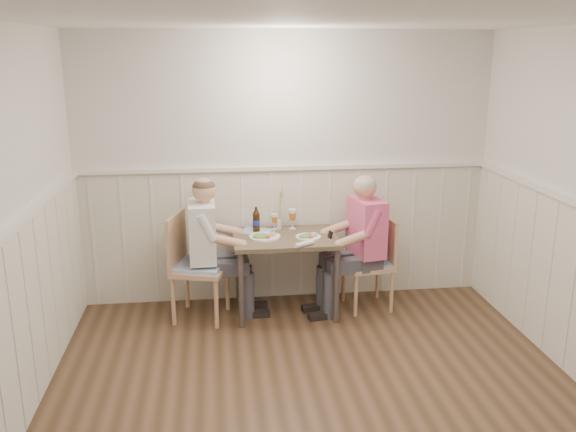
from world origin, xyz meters
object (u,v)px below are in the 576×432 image
object	(u,v)px
chair_left	(193,263)
chair_right	(373,259)
beer_bottle	(256,221)
dining_table	(285,246)
man_in_pink	(362,254)
diner_cream	(208,259)
grass_vase	(279,209)

from	to	relation	value
chair_left	chair_right	bearing A→B (deg)	1.17
chair_left	beer_bottle	world-z (taller)	beer_bottle
chair_left	beer_bottle	distance (m)	0.71
dining_table	chair_right	distance (m)	0.87
dining_table	chair_right	world-z (taller)	chair_right
dining_table	man_in_pink	size ratio (longest dim) A/B	0.72
chair_left	man_in_pink	world-z (taller)	man_in_pink
chair_right	diner_cream	world-z (taller)	diner_cream
dining_table	chair_left	xyz separation A→B (m)	(-0.85, -0.02, -0.12)
diner_cream	grass_vase	size ratio (longest dim) A/B	3.04
chair_left	diner_cream	size ratio (longest dim) A/B	0.74
dining_table	grass_vase	xyz separation A→B (m)	(-0.03, 0.24, 0.30)
chair_right	man_in_pink	xyz separation A→B (m)	(-0.13, -0.05, 0.08)
chair_left	man_in_pink	distance (m)	1.57
diner_cream	beer_bottle	size ratio (longest dim) A/B	5.52
man_in_pink	beer_bottle	xyz separation A→B (m)	(-0.98, 0.21, 0.30)
chair_right	chair_left	bearing A→B (deg)	-178.83
man_in_pink	diner_cream	xyz separation A→B (m)	(-1.44, 0.03, 0.00)
chair_left	man_in_pink	bearing A→B (deg)	-0.58
chair_right	beer_bottle	size ratio (longest dim) A/B	3.64
chair_left	grass_vase	distance (m)	0.95
dining_table	grass_vase	world-z (taller)	grass_vase
dining_table	beer_bottle	xyz separation A→B (m)	(-0.26, 0.18, 0.21)
man_in_pink	grass_vase	distance (m)	0.89
diner_cream	grass_vase	distance (m)	0.82
chair_right	grass_vase	size ratio (longest dim) A/B	2.01
dining_table	chair_left	world-z (taller)	chair_left
man_in_pink	grass_vase	world-z (taller)	man_in_pink
diner_cream	beer_bottle	world-z (taller)	diner_cream
man_in_pink	dining_table	bearing A→B (deg)	177.19
man_in_pink	grass_vase	size ratio (longest dim) A/B	3.03
grass_vase	chair_right	bearing A→B (deg)	-14.06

